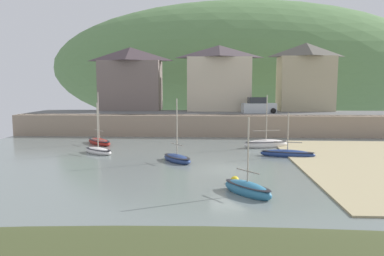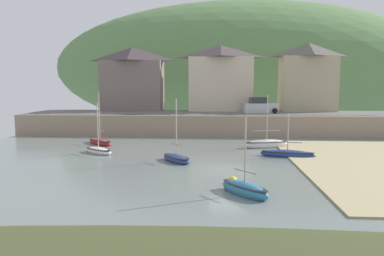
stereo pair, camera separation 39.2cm
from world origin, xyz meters
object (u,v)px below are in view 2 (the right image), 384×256
(waterfront_building_right, at_px, (307,76))
(waterfront_building_left, at_px, (132,78))
(sailboat_tall_mast, at_px, (100,141))
(sailboat_blue_trim, at_px, (176,158))
(mooring_buoy, at_px, (233,181))
(sailboat_white_hull, at_px, (267,144))
(motorboat_with_cabin, at_px, (245,189))
(dinghy_open_wooden, at_px, (287,154))
(parked_car_near_slipway, at_px, (260,106))
(sailboat_nearest_shore, at_px, (98,151))
(waterfront_building_centre, at_px, (221,78))

(waterfront_building_right, bearing_deg, waterfront_building_left, 180.00)
(sailboat_tall_mast, bearing_deg, waterfront_building_left, 138.00)
(waterfront_building_left, xyz_separation_m, sailboat_blue_trim, (8.44, -22.74, -6.50))
(sailboat_blue_trim, xyz_separation_m, mooring_buoy, (4.00, -5.91, -0.10))
(waterfront_building_right, xyz_separation_m, sailboat_tall_mast, (-23.68, -14.84, -6.72))
(waterfront_building_left, distance_m, sailboat_white_hull, 23.57)
(motorboat_with_cabin, bearing_deg, dinghy_open_wooden, 117.61)
(motorboat_with_cabin, bearing_deg, sailboat_blue_trim, 168.45)
(waterfront_building_left, distance_m, parked_car_near_slipway, 17.85)
(waterfront_building_left, relative_size, sailboat_nearest_shore, 1.90)
(sailboat_nearest_shore, distance_m, sailboat_tall_mast, 5.10)
(waterfront_building_centre, xyz_separation_m, sailboat_blue_trim, (-3.66, -22.74, -6.58))
(dinghy_open_wooden, height_order, sailboat_nearest_shore, sailboat_nearest_shore)
(waterfront_building_right, height_order, sailboat_nearest_shore, waterfront_building_right)
(waterfront_building_left, height_order, mooring_buoy, waterfront_building_left)
(waterfront_building_centre, height_order, sailboat_tall_mast, waterfront_building_centre)
(waterfront_building_centre, distance_m, sailboat_blue_trim, 23.95)
(mooring_buoy, bearing_deg, sailboat_nearest_shore, 141.10)
(waterfront_building_left, height_order, parked_car_near_slipway, waterfront_building_left)
(motorboat_with_cabin, bearing_deg, waterfront_building_right, 120.55)
(sailboat_nearest_shore, height_order, sailboat_tall_mast, sailboat_tall_mast)
(waterfront_building_right, xyz_separation_m, mooring_buoy, (-11.22, -28.64, -6.82))
(sailboat_nearest_shore, distance_m, mooring_buoy, 14.18)
(dinghy_open_wooden, relative_size, sailboat_white_hull, 0.88)
(waterfront_building_left, relative_size, mooring_buoy, 16.53)
(waterfront_building_right, distance_m, parked_car_near_slipway, 8.95)
(waterfront_building_right, relative_size, motorboat_with_cabin, 2.07)
(sailboat_blue_trim, bearing_deg, waterfront_building_centre, 132.19)
(waterfront_building_left, bearing_deg, sailboat_nearest_shore, -85.94)
(waterfront_building_left, distance_m, sailboat_blue_trim, 25.11)
(waterfront_building_centre, bearing_deg, parked_car_near_slipway, -43.07)
(sailboat_blue_trim, bearing_deg, sailboat_white_hull, 92.85)
(dinghy_open_wooden, distance_m, sailboat_blue_trim, 9.20)
(waterfront_building_left, bearing_deg, dinghy_open_wooden, -49.48)
(sailboat_blue_trim, bearing_deg, motorboat_with_cabin, -9.86)
(waterfront_building_centre, height_order, mooring_buoy, waterfront_building_centre)
(waterfront_building_left, relative_size, waterfront_building_centre, 0.98)
(waterfront_building_centre, relative_size, parked_car_near_slipway, 2.05)
(dinghy_open_wooden, height_order, parked_car_near_slipway, parked_car_near_slipway)
(sailboat_blue_trim, height_order, sailboat_tall_mast, sailboat_tall_mast)
(waterfront_building_right, distance_m, mooring_buoy, 31.51)
(motorboat_with_cabin, xyz_separation_m, parked_car_near_slipway, (3.96, 26.45, 2.90))
(sailboat_blue_trim, height_order, sailboat_nearest_shore, sailboat_blue_trim)
(waterfront_building_right, height_order, sailboat_blue_trim, waterfront_building_right)
(dinghy_open_wooden, bearing_deg, motorboat_with_cabin, -99.69)
(sailboat_white_hull, bearing_deg, waterfront_building_right, 49.46)
(parked_car_near_slipway, bearing_deg, sailboat_blue_trim, -121.13)
(waterfront_building_centre, relative_size, waterfront_building_right, 0.97)
(mooring_buoy, bearing_deg, waterfront_building_right, 68.61)
(waterfront_building_right, distance_m, sailboat_blue_trim, 28.18)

